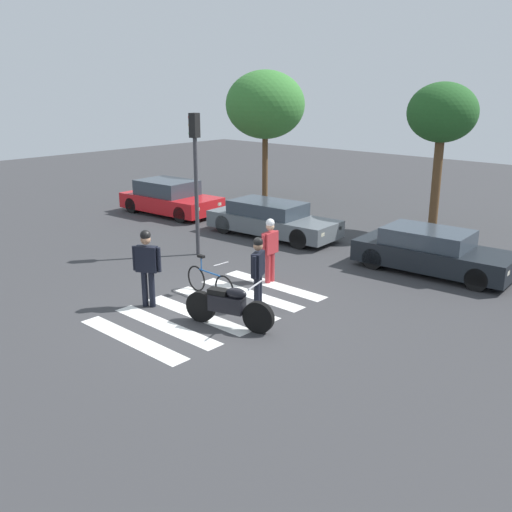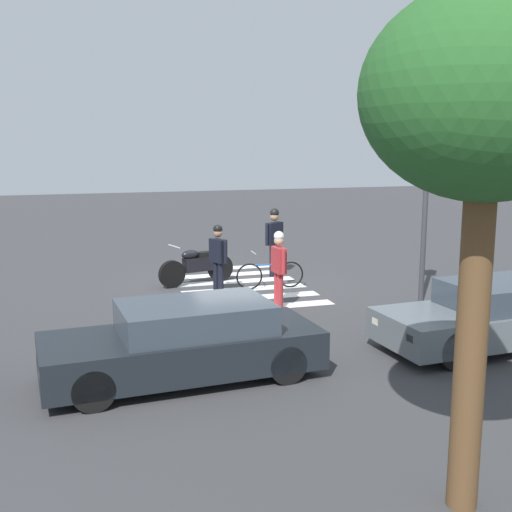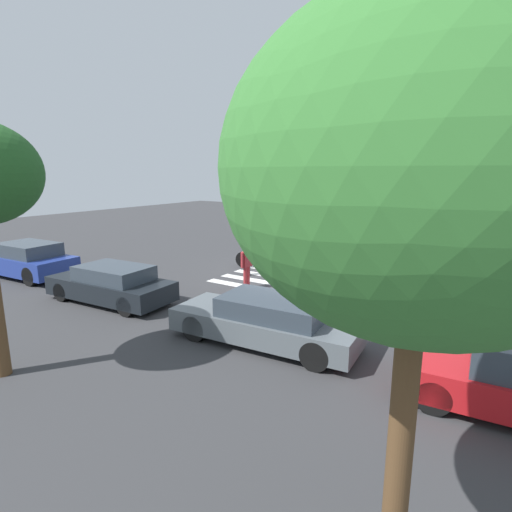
{
  "view_description": "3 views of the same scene",
  "coord_description": "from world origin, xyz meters",
  "views": [
    {
      "loc": [
        9.27,
        -8.6,
        5.08
      ],
      "look_at": [
        0.18,
        1.35,
        1.03
      ],
      "focal_mm": 40.66,
      "sensor_mm": 36.0,
      "label": 1
    },
    {
      "loc": [
        4.17,
        15.49,
        3.7
      ],
      "look_at": [
        -0.13,
        1.01,
        0.93
      ],
      "focal_mm": 44.97,
      "sensor_mm": 36.0,
      "label": 2
    },
    {
      "loc": [
        -8.17,
        13.88,
        4.15
      ],
      "look_at": [
        0.36,
        0.82,
        0.84
      ],
      "focal_mm": 28.15,
      "sensor_mm": 36.0,
      "label": 3
    }
  ],
  "objects": [
    {
      "name": "pedestrian_bystander",
      "position": [
        -0.25,
        2.37,
        0.98
      ],
      "size": [
        0.23,
        0.65,
        1.72
      ],
      "color": "#B22D33",
      "rests_on": "ground_plane"
    },
    {
      "name": "officer_by_motorcycle",
      "position": [
        0.75,
        0.8,
        0.98
      ],
      "size": [
        0.38,
        0.6,
        1.71
      ],
      "color": "black",
      "rests_on": "ground_plane"
    },
    {
      "name": "car_black_suv",
      "position": [
        2.51,
        6.03,
        0.59
      ],
      "size": [
        4.38,
        1.98,
        1.21
      ],
      "color": "black",
      "rests_on": "ground_plane"
    },
    {
      "name": "car_grey_coupe",
      "position": [
        -3.35,
        6.02,
        0.58
      ],
      "size": [
        4.77,
        2.0,
        1.19
      ],
      "color": "black",
      "rests_on": "ground_plane"
    },
    {
      "name": "crosswalk_stripes",
      "position": [
        0.0,
        0.0,
        0.0
      ],
      "size": [
        3.15,
        4.95,
        0.01
      ],
      "color": "silver",
      "rests_on": "ground_plane"
    },
    {
      "name": "leaning_bicycle",
      "position": [
        -0.64,
        0.57,
        0.37
      ],
      "size": [
        1.73,
        0.46,
        0.99
      ],
      "color": "black",
      "rests_on": "ground_plane"
    },
    {
      "name": "traffic_light_pole",
      "position": [
        -3.58,
        2.82,
        2.85
      ],
      "size": [
        0.35,
        0.27,
        4.24
      ],
      "color": "#38383D",
      "rests_on": "ground_plane"
    },
    {
      "name": "ground_plane",
      "position": [
        0.0,
        0.0,
        0.0
      ],
      "size": [
        60.0,
        60.0,
        0.0
      ],
      "primitive_type": "plane",
      "color": "#38383A"
    },
    {
      "name": "street_tree_mid",
      "position": [
        0.44,
        10.33,
        4.05
      ],
      "size": [
        2.35,
        2.35,
        5.11
      ],
      "color": "brown",
      "rests_on": "ground_plane"
    },
    {
      "name": "officer_on_foot",
      "position": [
        -1.21,
        -0.87,
        1.09
      ],
      "size": [
        0.61,
        0.43,
        1.86
      ],
      "color": "black",
      "rests_on": "ground_plane"
    },
    {
      "name": "police_motorcycle",
      "position": [
        1.03,
        -0.44,
        0.47
      ],
      "size": [
        2.05,
        0.84,
        1.06
      ],
      "color": "black",
      "rests_on": "ground_plane"
    }
  ]
}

